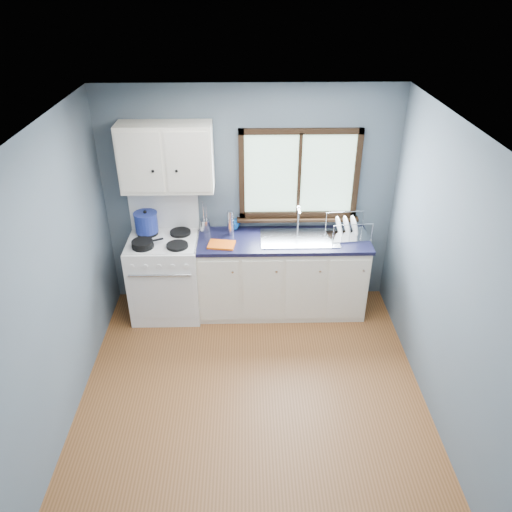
{
  "coord_description": "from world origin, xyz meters",
  "views": [
    {
      "loc": [
        -0.04,
        -3.28,
        3.49
      ],
      "look_at": [
        0.05,
        0.9,
        1.05
      ],
      "focal_mm": 35.0,
      "sensor_mm": 36.0,
      "label": 1
    }
  ],
  "objects_px": {
    "skillet": "(143,243)",
    "stockpot": "(146,222)",
    "base_cabinets": "(282,278)",
    "utensil_crock": "(205,225)",
    "thermos": "(231,223)",
    "sink": "(299,243)",
    "dish_rack": "(347,231)",
    "gas_range": "(166,274)"
  },
  "relations": [
    {
      "from": "thermos",
      "to": "gas_range",
      "type": "bearing_deg",
      "value": -170.54
    },
    {
      "from": "stockpot",
      "to": "skillet",
      "type": "bearing_deg",
      "value": -89.21
    },
    {
      "from": "gas_range",
      "to": "stockpot",
      "type": "xyz_separation_m",
      "value": [
        -0.18,
        0.15,
        0.58
      ]
    },
    {
      "from": "base_cabinets",
      "to": "thermos",
      "type": "xyz_separation_m",
      "value": [
        -0.57,
        0.1,
        0.65
      ]
    },
    {
      "from": "sink",
      "to": "dish_rack",
      "type": "xyz_separation_m",
      "value": [
        0.53,
        0.06,
        0.12
      ]
    },
    {
      "from": "utensil_crock",
      "to": "skillet",
      "type": "bearing_deg",
      "value": -149.04
    },
    {
      "from": "skillet",
      "to": "base_cabinets",
      "type": "bearing_deg",
      "value": -18.03
    },
    {
      "from": "skillet",
      "to": "utensil_crock",
      "type": "bearing_deg",
      "value": 6.07
    },
    {
      "from": "sink",
      "to": "thermos",
      "type": "bearing_deg",
      "value": 172.04
    },
    {
      "from": "base_cabinets",
      "to": "stockpot",
      "type": "height_order",
      "value": "stockpot"
    },
    {
      "from": "skillet",
      "to": "thermos",
      "type": "distance_m",
      "value": 0.96
    },
    {
      "from": "base_cabinets",
      "to": "utensil_crock",
      "type": "bearing_deg",
      "value": 166.93
    },
    {
      "from": "thermos",
      "to": "sink",
      "type": "bearing_deg",
      "value": -7.96
    },
    {
      "from": "gas_range",
      "to": "skillet",
      "type": "xyz_separation_m",
      "value": [
        -0.18,
        -0.16,
        0.49
      ]
    },
    {
      "from": "thermos",
      "to": "dish_rack",
      "type": "height_order",
      "value": "thermos"
    },
    {
      "from": "dish_rack",
      "to": "skillet",
      "type": "bearing_deg",
      "value": -179.6
    },
    {
      "from": "dish_rack",
      "to": "stockpot",
      "type": "bearing_deg",
      "value": 172.35
    },
    {
      "from": "stockpot",
      "to": "utensil_crock",
      "type": "relative_size",
      "value": 0.81
    },
    {
      "from": "sink",
      "to": "utensil_crock",
      "type": "relative_size",
      "value": 2.37
    },
    {
      "from": "skillet",
      "to": "thermos",
      "type": "bearing_deg",
      "value": -7.74
    },
    {
      "from": "sink",
      "to": "stockpot",
      "type": "xyz_separation_m",
      "value": [
        -1.67,
        0.13,
        0.21
      ]
    },
    {
      "from": "sink",
      "to": "utensil_crock",
      "type": "bearing_deg",
      "value": 169.12
    },
    {
      "from": "sink",
      "to": "dish_rack",
      "type": "relative_size",
      "value": 1.76
    },
    {
      "from": "gas_range",
      "to": "utensil_crock",
      "type": "xyz_separation_m",
      "value": [
        0.45,
        0.22,
        0.5
      ]
    },
    {
      "from": "utensil_crock",
      "to": "thermos",
      "type": "xyz_separation_m",
      "value": [
        0.29,
        -0.09,
        0.07
      ]
    },
    {
      "from": "thermos",
      "to": "dish_rack",
      "type": "bearing_deg",
      "value": -2.13
    },
    {
      "from": "base_cabinets",
      "to": "sink",
      "type": "relative_size",
      "value": 2.2
    },
    {
      "from": "skillet",
      "to": "stockpot",
      "type": "xyz_separation_m",
      "value": [
        -0.0,
        0.31,
        0.09
      ]
    },
    {
      "from": "thermos",
      "to": "dish_rack",
      "type": "distance_m",
      "value": 1.28
    },
    {
      "from": "gas_range",
      "to": "skillet",
      "type": "relative_size",
      "value": 3.8
    },
    {
      "from": "base_cabinets",
      "to": "sink",
      "type": "bearing_deg",
      "value": -0.13
    },
    {
      "from": "utensil_crock",
      "to": "dish_rack",
      "type": "distance_m",
      "value": 1.57
    },
    {
      "from": "stockpot",
      "to": "thermos",
      "type": "distance_m",
      "value": 0.92
    },
    {
      "from": "stockpot",
      "to": "dish_rack",
      "type": "xyz_separation_m",
      "value": [
        2.2,
        -0.07,
        -0.09
      ]
    },
    {
      "from": "sink",
      "to": "dish_rack",
      "type": "distance_m",
      "value": 0.55
    },
    {
      "from": "base_cabinets",
      "to": "stockpot",
      "type": "distance_m",
      "value": 1.63
    },
    {
      "from": "base_cabinets",
      "to": "dish_rack",
      "type": "relative_size",
      "value": 3.88
    },
    {
      "from": "utensil_crock",
      "to": "thermos",
      "type": "distance_m",
      "value": 0.31
    },
    {
      "from": "skillet",
      "to": "stockpot",
      "type": "distance_m",
      "value": 0.32
    },
    {
      "from": "utensil_crock",
      "to": "thermos",
      "type": "bearing_deg",
      "value": -18.19
    },
    {
      "from": "sink",
      "to": "dish_rack",
      "type": "bearing_deg",
      "value": 6.13
    },
    {
      "from": "sink",
      "to": "dish_rack",
      "type": "height_order",
      "value": "sink"
    }
  ]
}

